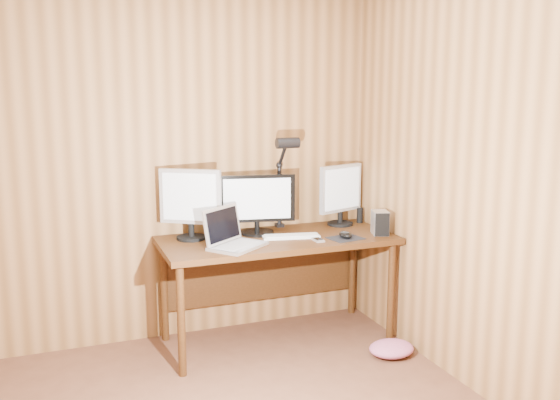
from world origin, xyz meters
TOP-DOWN VIEW (x-y plane):
  - room_shell at (0.00, 0.00)m, footprint 4.00×4.00m
  - desk at (0.93, 1.70)m, footprint 1.60×0.70m
  - monitor_center at (0.83, 1.78)m, footprint 0.53×0.23m
  - monitor_left at (0.37, 1.79)m, footprint 0.38×0.26m
  - monitor_right at (1.51, 1.82)m, footprint 0.39×0.19m
  - laptop at (0.56, 1.51)m, footprint 0.45×0.43m
  - keyboard at (1.01, 1.59)m, footprint 0.41×0.19m
  - mousepad at (1.35, 1.43)m, footprint 0.25×0.21m
  - mouse at (1.35, 1.43)m, footprint 0.11×0.14m
  - hard_drive at (1.64, 1.46)m, footprint 0.15×0.18m
  - phone at (1.15, 1.44)m, footprint 0.06×0.11m
  - speaker at (1.69, 1.84)m, footprint 0.05×0.05m
  - desk_lamp at (1.06, 1.85)m, footprint 0.16×0.24m
  - fabric_pile at (1.55, 1.12)m, footprint 0.37×0.33m

SIDE VIEW (x-z plane):
  - fabric_pile at x=1.55m, z-range 0.00..0.10m
  - desk at x=0.93m, z-range 0.25..1.00m
  - mousepad at x=1.35m, z-range 0.75..0.75m
  - phone at x=1.15m, z-range 0.75..0.76m
  - keyboard at x=1.01m, z-range 0.75..0.77m
  - mouse at x=1.35m, z-range 0.75..0.80m
  - speaker at x=1.69m, z-range 0.75..0.86m
  - laptop at x=0.56m, z-range 0.69..0.94m
  - hard_drive at x=1.64m, z-range 0.75..0.92m
  - monitor_center at x=0.83m, z-range 0.76..1.18m
  - monitor_right at x=1.51m, z-range 0.77..1.22m
  - monitor_left at x=0.37m, z-range 0.77..1.25m
  - desk_lamp at x=1.06m, z-range 0.84..1.55m
  - room_shell at x=0.00m, z-range -0.75..3.25m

